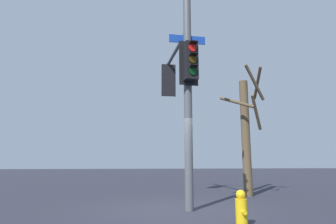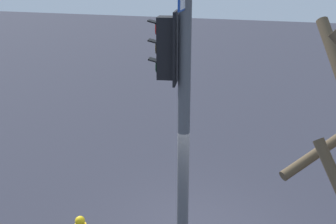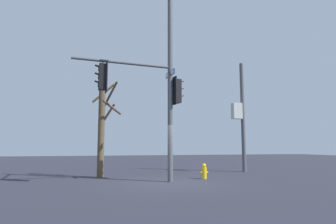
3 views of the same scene
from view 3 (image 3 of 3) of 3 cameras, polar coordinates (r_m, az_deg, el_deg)
The scene contains 5 objects.
ground_plane at distance 12.74m, azimuth -0.06°, elevation -13.75°, with size 80.00×80.00×0.00m, color #292A35.
main_signal_pole_assembly at distance 13.19m, azimuth -1.68°, elevation 8.28°, with size 5.01×3.60×9.62m.
secondary_pole_assembly at distance 18.95m, azimuth 13.99°, elevation -0.45°, with size 0.84×0.49×6.88m.
fire_hydrant at distance 14.48m, azimuth 7.09°, elevation -11.49°, with size 0.38×0.24×0.73m.
bare_tree_behind_pole at distance 15.44m, azimuth -12.75°, elevation -3.12°, with size 1.53×1.82×4.99m.
Camera 3 is at (-3.46, -12.17, 1.54)m, focal length 31.14 mm.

